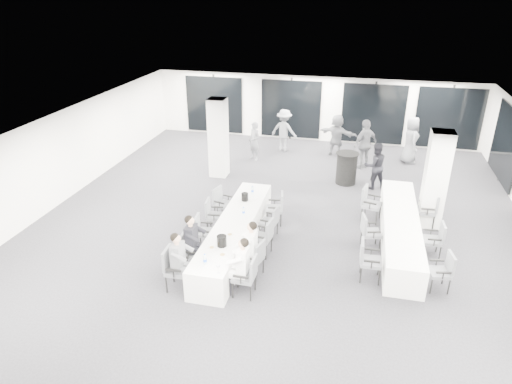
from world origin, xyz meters
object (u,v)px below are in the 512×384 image
chair_main_left_second (188,249)px  standing_guest_c (284,128)px  chair_side_right_near (443,269)px  standing_guest_b (375,163)px  chair_main_right_far (277,206)px  chair_side_left_near (368,258)px  chair_main_right_fourth (271,220)px  standing_guest_g (254,139)px  banquet_table_side (400,230)px  standing_guest_d (365,141)px  chair_main_right_second (255,257)px  chair_main_left_fourth (213,213)px  chair_side_left_mid (368,230)px  chair_main_right_near (248,274)px  standing_guest_f (337,132)px  standing_guest_h (436,159)px  ice_bucket_near (222,241)px  standing_guest_e (411,137)px  chair_main_left_near (174,266)px  ice_bucket_far (245,197)px  chair_side_right_far (430,208)px  chair_side_left_far (369,201)px  chair_main_left_far (221,201)px  cocktail_table (346,168)px  banquet_table_main (235,234)px  chair_main_left_mid (202,229)px  chair_side_right_mid (436,238)px

chair_main_left_second → standing_guest_c: (0.74, 9.00, 0.47)m
chair_side_right_near → standing_guest_b: standing_guest_b is taller
chair_main_right_far → chair_side_left_near: bearing=-140.8°
chair_main_right_fourth → standing_guest_g: bearing=27.6°
banquet_table_side → standing_guest_d: bearing=101.2°
standing_guest_d → chair_main_right_second: bearing=28.2°
chair_main_left_fourth → chair_side_right_near: chair_main_left_fourth is taller
chair_side_left_near → chair_side_left_mid: bearing=178.3°
chair_main_right_near → chair_side_left_mid: (2.56, 2.64, -0.01)m
standing_guest_f → standing_guest_h: (3.46, -2.34, 0.02)m
ice_bucket_near → standing_guest_e: bearing=61.2°
standing_guest_b → standing_guest_d: 1.85m
chair_main_left_near → standing_guest_b: size_ratio=0.56×
chair_main_right_second → standing_guest_b: 6.54m
standing_guest_g → standing_guest_h: 6.64m
banquet_table_side → chair_side_left_mid: bearing=-149.1°
ice_bucket_far → chair_main_right_near: bearing=-74.4°
banquet_table_side → chair_side_right_far: bearing=53.3°
chair_main_left_second → standing_guest_g: (-0.20, 7.68, 0.34)m
chair_side_left_near → standing_guest_b: size_ratio=0.55×
chair_side_left_far → standing_guest_b: size_ratio=0.57×
standing_guest_c → standing_guest_h: size_ratio=1.01×
chair_side_left_near → chair_side_left_mid: chair_side_left_near is taller
chair_main_left_far → standing_guest_c: standing_guest_c is taller
chair_main_left_near → ice_bucket_far: size_ratio=4.56×
chair_side_right_near → standing_guest_b: 5.68m
cocktail_table → standing_guest_c: 3.94m
chair_side_left_mid → standing_guest_b: standing_guest_b is taller
chair_main_right_second → ice_bucket_far: (-0.89, 2.44, 0.33)m
standing_guest_b → ice_bucket_near: size_ratio=6.92×
chair_main_right_far → ice_bucket_near: ice_bucket_near is taller
chair_side_left_near → standing_guest_b: (0.15, 5.44, 0.34)m
chair_main_left_fourth → standing_guest_d: bearing=139.2°
banquet_table_main → chair_main_right_second: (0.83, -1.18, 0.16)m
standing_guest_d → banquet_table_side: bearing=56.2°
chair_main_left_mid → standing_guest_e: standing_guest_e is taller
standing_guest_f → chair_main_left_far: bearing=83.9°
standing_guest_c → banquet_table_side: bearing=137.8°
chair_main_left_mid → cocktail_table: bearing=140.2°
chair_main_right_fourth → standing_guest_e: 7.95m
chair_main_right_near → chair_main_left_second: bearing=68.3°
banquet_table_main → ice_bucket_far: 1.36m
cocktail_table → ice_bucket_near: size_ratio=4.19×
cocktail_table → chair_main_left_near: cocktail_table is taller
chair_side_right_mid → standing_guest_c: standing_guest_c is taller
chair_main_right_near → standing_guest_b: size_ratio=0.53×
chair_main_right_second → standing_guest_c: 9.02m
chair_side_left_mid → chair_side_right_mid: bearing=77.3°
cocktail_table → chair_main_right_fourth: size_ratio=1.24×
chair_main_right_far → standing_guest_e: standing_guest_e is taller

